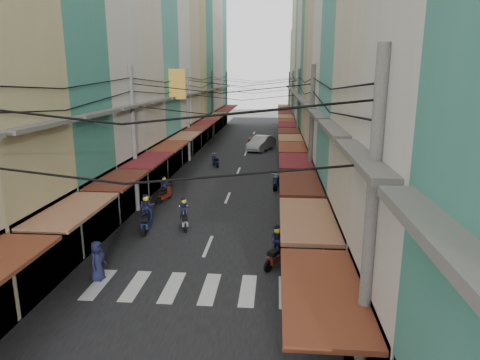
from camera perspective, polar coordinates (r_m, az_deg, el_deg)
The scene contains 15 objects.
ground at distance 21.72m, azimuth -3.45°, elevation -6.81°, with size 160.00×160.00×0.00m, color slate.
road at distance 40.94m, azimuth 0.55°, elevation 3.04°, with size 10.00×80.00×0.02m, color black.
sidewalk_left at distance 41.92m, azimuth -8.36°, elevation 3.18°, with size 3.00×80.00×0.06m, color slate.
sidewalk_right at distance 40.98m, azimuth 9.66°, elevation 2.89°, with size 3.00×80.00×0.06m, color slate.
crosswalk at distance 16.31m, azimuth -6.56°, elevation -14.10°, with size 7.55×2.40×0.01m.
building_row_left at distance 38.33m, azimuth -12.24°, elevation 16.68°, with size 7.80×67.67×23.70m.
building_row_right at distance 36.93m, azimuth 13.00°, elevation 16.20°, with size 7.80×68.98×22.59m.
utility_poles at distance 35.27m, azimuth -0.05°, elevation 12.08°, with size 10.20×66.13×8.20m.
white_car at distance 44.93m, azimuth 2.81°, elevation 3.97°, with size 5.36×2.10×1.89m, color silver.
bicycle at distance 23.07m, azimuth 13.91°, elevation -5.96°, with size 0.65×1.74×1.19m, color black.
moving_scooters at distance 26.02m, azimuth -3.70°, elevation -2.12°, with size 7.51×32.21×1.91m.
parked_scooters at distance 16.94m, azimuth 9.44°, elevation -11.36°, with size 13.30×15.23×0.99m.
pedestrians at distance 24.35m, azimuth -12.43°, elevation -2.32°, with size 12.98×22.45×2.24m.
market_umbrella at distance 14.34m, azimuth 20.12°, elevation -8.79°, with size 2.51×2.51×2.64m.
traffic_sign at distance 15.88m, azimuth 11.02°, elevation -7.81°, with size 0.10×0.57×2.59m.
Camera 1 is at (3.01, -20.12, 7.62)m, focal length 32.00 mm.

